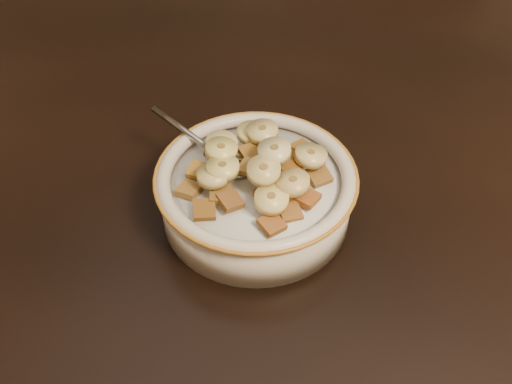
% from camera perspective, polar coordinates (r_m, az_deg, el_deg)
% --- Properties ---
extents(table, '(1.44, 0.96, 0.04)m').
position_cam_1_polar(table, '(0.69, 8.67, 3.81)').
color(table, black).
rests_on(table, floor).
extents(chair, '(0.52, 0.52, 0.93)m').
position_cam_1_polar(chair, '(1.23, 11.10, 8.63)').
color(chair, '#392116').
rests_on(chair, floor).
extents(cereal_bowl, '(0.19, 0.19, 0.04)m').
position_cam_1_polar(cereal_bowl, '(0.57, 0.00, -0.53)').
color(cereal_bowl, beige).
rests_on(cereal_bowl, table).
extents(milk, '(0.16, 0.16, 0.00)m').
position_cam_1_polar(milk, '(0.55, 0.00, 1.10)').
color(milk, silver).
rests_on(milk, cereal_bowl).
extents(spoon, '(0.05, 0.05, 0.01)m').
position_cam_1_polar(spoon, '(0.56, -2.41, 2.74)').
color(spoon, gray).
rests_on(spoon, cereal_bowl).
extents(cereal_square_0, '(0.03, 0.03, 0.01)m').
position_cam_1_polar(cereal_square_0, '(0.50, 1.60, -3.24)').
color(cereal_square_0, brown).
rests_on(cereal_square_0, milk).
extents(cereal_square_1, '(0.03, 0.03, 0.01)m').
position_cam_1_polar(cereal_square_1, '(0.52, -2.60, -0.88)').
color(cereal_square_1, brown).
rests_on(cereal_square_1, milk).
extents(cereal_square_2, '(0.03, 0.03, 0.01)m').
position_cam_1_polar(cereal_square_2, '(0.58, -3.77, 4.33)').
color(cereal_square_2, brown).
rests_on(cereal_square_2, milk).
extents(cereal_square_3, '(0.03, 0.03, 0.01)m').
position_cam_1_polar(cereal_square_3, '(0.52, 5.11, -0.54)').
color(cereal_square_3, '#954E1F').
rests_on(cereal_square_3, milk).
extents(cereal_square_4, '(0.02, 0.02, 0.01)m').
position_cam_1_polar(cereal_square_4, '(0.56, 2.91, 3.57)').
color(cereal_square_4, brown).
rests_on(cereal_square_4, milk).
extents(cereal_square_5, '(0.02, 0.02, 0.01)m').
position_cam_1_polar(cereal_square_5, '(0.54, -6.73, 0.23)').
color(cereal_square_5, olive).
rests_on(cereal_square_5, milk).
extents(cereal_square_6, '(0.03, 0.03, 0.01)m').
position_cam_1_polar(cereal_square_6, '(0.56, -0.55, 3.95)').
color(cereal_square_6, brown).
rests_on(cereal_square_6, milk).
extents(cereal_square_7, '(0.02, 0.02, 0.01)m').
position_cam_1_polar(cereal_square_7, '(0.55, -5.77, 2.11)').
color(cereal_square_7, '#8E5F25').
rests_on(cereal_square_7, milk).
extents(cereal_square_8, '(0.03, 0.03, 0.01)m').
position_cam_1_polar(cereal_square_8, '(0.54, 3.52, 2.13)').
color(cereal_square_8, brown).
rests_on(cereal_square_8, milk).
extents(cereal_square_9, '(0.03, 0.03, 0.01)m').
position_cam_1_polar(cereal_square_9, '(0.54, 3.22, 2.47)').
color(cereal_square_9, brown).
rests_on(cereal_square_9, milk).
extents(cereal_square_10, '(0.03, 0.03, 0.01)m').
position_cam_1_polar(cereal_square_10, '(0.52, 3.40, -1.98)').
color(cereal_square_10, '#945C26').
rests_on(cereal_square_10, milk).
extents(cereal_square_11, '(0.03, 0.03, 0.01)m').
position_cam_1_polar(cereal_square_11, '(0.55, 6.36, 1.62)').
color(cereal_square_11, brown).
rests_on(cereal_square_11, milk).
extents(cereal_square_12, '(0.03, 0.03, 0.01)m').
position_cam_1_polar(cereal_square_12, '(0.52, 1.19, -0.11)').
color(cereal_square_12, brown).
rests_on(cereal_square_12, milk).
extents(cereal_square_13, '(0.02, 0.02, 0.01)m').
position_cam_1_polar(cereal_square_13, '(0.53, -0.61, 2.51)').
color(cereal_square_13, brown).
rests_on(cereal_square_13, milk).
extents(cereal_square_14, '(0.03, 0.03, 0.01)m').
position_cam_1_polar(cereal_square_14, '(0.52, -3.59, -0.17)').
color(cereal_square_14, brown).
rests_on(cereal_square_14, milk).
extents(cereal_square_15, '(0.02, 0.02, 0.01)m').
position_cam_1_polar(cereal_square_15, '(0.57, -4.00, 4.23)').
color(cereal_square_15, brown).
rests_on(cereal_square_15, milk).
extents(cereal_square_16, '(0.03, 0.03, 0.01)m').
position_cam_1_polar(cereal_square_16, '(0.53, 3.09, 1.18)').
color(cereal_square_16, brown).
rests_on(cereal_square_16, milk).
extents(cereal_square_17, '(0.03, 0.03, 0.01)m').
position_cam_1_polar(cereal_square_17, '(0.58, 4.62, 4.38)').
color(cereal_square_17, brown).
rests_on(cereal_square_17, milk).
extents(cereal_square_18, '(0.03, 0.03, 0.01)m').
position_cam_1_polar(cereal_square_18, '(0.52, -5.19, -1.76)').
color(cereal_square_18, brown).
rests_on(cereal_square_18, milk).
extents(cereal_square_19, '(0.03, 0.03, 0.01)m').
position_cam_1_polar(cereal_square_19, '(0.52, 2.29, -0.13)').
color(cereal_square_19, brown).
rests_on(cereal_square_19, milk).
extents(banana_slice_0, '(0.04, 0.04, 0.01)m').
position_cam_1_polar(banana_slice_0, '(0.51, 1.55, -0.74)').
color(banana_slice_0, '#E2C870').
rests_on(banana_slice_0, milk).
extents(banana_slice_1, '(0.04, 0.04, 0.01)m').
position_cam_1_polar(banana_slice_1, '(0.52, 3.71, 0.93)').
color(banana_slice_1, '#E7C171').
rests_on(banana_slice_1, milk).
extents(banana_slice_2, '(0.04, 0.04, 0.01)m').
position_cam_1_polar(banana_slice_2, '(0.56, 0.65, 6.07)').
color(banana_slice_2, '#DDCB78').
rests_on(banana_slice_2, milk).
extents(banana_slice_3, '(0.04, 0.04, 0.01)m').
position_cam_1_polar(banana_slice_3, '(0.58, -0.35, 5.92)').
color(banana_slice_3, '#FBEB8D').
rests_on(banana_slice_3, milk).
extents(banana_slice_4, '(0.04, 0.04, 0.02)m').
position_cam_1_polar(banana_slice_4, '(0.51, 0.77, 2.15)').
color(banana_slice_4, '#E0C17E').
rests_on(banana_slice_4, milk).
extents(banana_slice_5, '(0.04, 0.04, 0.02)m').
position_cam_1_polar(banana_slice_5, '(0.55, 5.50, 3.64)').
color(banana_slice_5, '#E4CC7F').
rests_on(banana_slice_5, milk).
extents(banana_slice_6, '(0.04, 0.04, 0.01)m').
position_cam_1_polar(banana_slice_6, '(0.53, -4.28, 1.63)').
color(banana_slice_6, tan).
rests_on(banana_slice_6, milk).
extents(banana_slice_7, '(0.04, 0.04, 0.01)m').
position_cam_1_polar(banana_slice_7, '(0.55, -3.48, 4.24)').
color(banana_slice_7, '#D6C879').
rests_on(banana_slice_7, milk).
extents(banana_slice_8, '(0.04, 0.04, 0.01)m').
position_cam_1_polar(banana_slice_8, '(0.53, 1.86, 4.11)').
color(banana_slice_8, '#FFF1AB').
rests_on(banana_slice_8, milk).
extents(banana_slice_9, '(0.04, 0.04, 0.01)m').
position_cam_1_polar(banana_slice_9, '(0.53, -3.34, 2.41)').
color(banana_slice_9, '#E2D47E').
rests_on(banana_slice_9, milk).
extents(banana_slice_10, '(0.04, 0.04, 0.01)m').
position_cam_1_polar(banana_slice_10, '(0.55, -3.47, 4.78)').
color(banana_slice_10, '#EEE090').
rests_on(banana_slice_10, milk).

